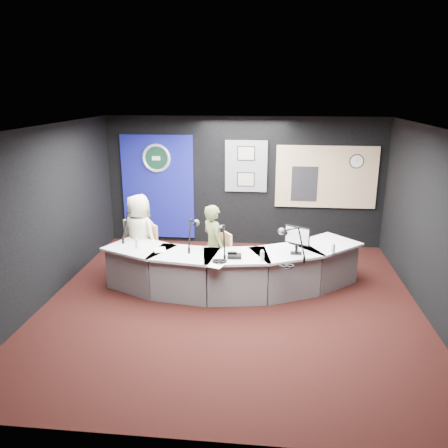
# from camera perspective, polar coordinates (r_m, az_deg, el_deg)

# --- Properties ---
(ground) EXTENTS (6.00, 6.00, 0.00)m
(ground) POSITION_cam_1_polar(r_m,az_deg,el_deg) (7.40, 0.91, -10.02)
(ground) COLOR black
(ground) RESTS_ON ground
(ceiling) EXTENTS (6.00, 6.00, 0.02)m
(ceiling) POSITION_cam_1_polar(r_m,az_deg,el_deg) (6.63, 1.03, 12.12)
(ceiling) COLOR silver
(ceiling) RESTS_ON ground
(wall_back) EXTENTS (6.00, 0.02, 2.80)m
(wall_back) POSITION_cam_1_polar(r_m,az_deg,el_deg) (9.80, 2.51, 5.34)
(wall_back) COLOR black
(wall_back) RESTS_ON ground
(wall_front) EXTENTS (6.00, 0.02, 2.80)m
(wall_front) POSITION_cam_1_polar(r_m,az_deg,el_deg) (4.11, -2.76, -11.33)
(wall_front) COLOR black
(wall_front) RESTS_ON ground
(wall_left) EXTENTS (0.02, 6.00, 2.80)m
(wall_left) POSITION_cam_1_polar(r_m,az_deg,el_deg) (7.74, -21.76, 1.05)
(wall_left) COLOR black
(wall_left) RESTS_ON ground
(wall_right) EXTENTS (0.02, 6.00, 2.80)m
(wall_right) POSITION_cam_1_polar(r_m,az_deg,el_deg) (7.28, 25.19, -0.29)
(wall_right) COLOR black
(wall_right) RESTS_ON ground
(broadcast_desk) EXTENTS (4.50, 1.90, 0.75)m
(broadcast_desk) POSITION_cam_1_polar(r_m,az_deg,el_deg) (7.75, 0.92, -5.70)
(broadcast_desk) COLOR silver
(broadcast_desk) RESTS_ON ground
(backdrop_panel) EXTENTS (1.60, 0.05, 2.30)m
(backdrop_panel) POSITION_cam_1_polar(r_m,az_deg,el_deg) (10.09, -8.39, 4.64)
(backdrop_panel) COLOR navy
(backdrop_panel) RESTS_ON wall_back
(agency_seal) EXTENTS (0.63, 0.07, 0.63)m
(agency_seal) POSITION_cam_1_polar(r_m,az_deg,el_deg) (9.94, -8.60, 8.26)
(agency_seal) COLOR silver
(agency_seal) RESTS_ON backdrop_panel
(seal_center) EXTENTS (0.48, 0.01, 0.48)m
(seal_center) POSITION_cam_1_polar(r_m,az_deg,el_deg) (9.94, -8.60, 8.26)
(seal_center) COLOR #0E331F
(seal_center) RESTS_ON backdrop_panel
(pinboard) EXTENTS (0.90, 0.04, 1.10)m
(pinboard) POSITION_cam_1_polar(r_m,az_deg,el_deg) (9.70, 2.82, 7.33)
(pinboard) COLOR slate
(pinboard) RESTS_ON wall_back
(framed_photo_upper) EXTENTS (0.34, 0.02, 0.27)m
(framed_photo_upper) POSITION_cam_1_polar(r_m,az_deg,el_deg) (9.63, 2.83, 8.94)
(framed_photo_upper) COLOR gray
(framed_photo_upper) RESTS_ON pinboard
(framed_photo_lower) EXTENTS (0.34, 0.02, 0.27)m
(framed_photo_lower) POSITION_cam_1_polar(r_m,az_deg,el_deg) (9.72, 2.78, 5.67)
(framed_photo_lower) COLOR gray
(framed_photo_lower) RESTS_ON pinboard
(booth_window_frame) EXTENTS (2.12, 0.06, 1.32)m
(booth_window_frame) POSITION_cam_1_polar(r_m,az_deg,el_deg) (9.79, 12.83, 5.83)
(booth_window_frame) COLOR tan
(booth_window_frame) RESTS_ON wall_back
(booth_glow) EXTENTS (2.00, 0.02, 1.20)m
(booth_glow) POSITION_cam_1_polar(r_m,az_deg,el_deg) (9.78, 12.84, 5.82)
(booth_glow) COLOR #F4E49A
(booth_glow) RESTS_ON booth_window_frame
(equipment_rack) EXTENTS (0.55, 0.02, 0.75)m
(equipment_rack) POSITION_cam_1_polar(r_m,az_deg,el_deg) (9.75, 10.16, 5.04)
(equipment_rack) COLOR black
(equipment_rack) RESTS_ON booth_window_frame
(wall_clock) EXTENTS (0.28, 0.01, 0.28)m
(wall_clock) POSITION_cam_1_polar(r_m,az_deg,el_deg) (9.80, 16.50, 7.65)
(wall_clock) COLOR white
(wall_clock) RESTS_ON booth_window_frame
(armchair_left) EXTENTS (0.74, 0.74, 0.93)m
(armchair_left) POSITION_cam_1_polar(r_m,az_deg,el_deg) (8.44, -10.57, -3.41)
(armchair_left) COLOR tan
(armchair_left) RESTS_ON ground
(armchair_right) EXTENTS (0.71, 0.71, 0.91)m
(armchair_right) POSITION_cam_1_polar(r_m,az_deg,el_deg) (7.90, -1.35, -4.63)
(armchair_right) COLOR tan
(armchair_right) RESTS_ON ground
(draped_jacket) EXTENTS (0.45, 0.40, 0.70)m
(draped_jacket) POSITION_cam_1_polar(r_m,az_deg,el_deg) (8.61, -11.42, -1.96)
(draped_jacket) COLOR gray
(draped_jacket) RESTS_ON armchair_left
(person_man) EXTENTS (0.89, 0.77, 1.54)m
(person_man) POSITION_cam_1_polar(r_m,az_deg,el_deg) (8.34, -10.68, -1.46)
(person_man) COLOR beige
(person_man) RESTS_ON ground
(person_woman) EXTENTS (0.60, 0.64, 1.46)m
(person_woman) POSITION_cam_1_polar(r_m,az_deg,el_deg) (7.80, -1.36, -2.76)
(person_woman) COLOR #616B38
(person_woman) RESTS_ON ground
(computer_monitor) EXTENTS (0.43, 0.25, 0.32)m
(computer_monitor) POSITION_cam_1_polar(r_m,az_deg,el_deg) (7.35, 9.25, -1.41)
(computer_monitor) COLOR black
(computer_monitor) RESTS_ON broadcast_desk
(desk_phone) EXTENTS (0.23, 0.19, 0.05)m
(desk_phone) POSITION_cam_1_polar(r_m,az_deg,el_deg) (7.19, 1.34, -4.10)
(desk_phone) COLOR black
(desk_phone) RESTS_ON broadcast_desk
(headphones_near) EXTENTS (0.21, 0.21, 0.03)m
(headphones_near) POSITION_cam_1_polar(r_m,az_deg,el_deg) (6.89, 7.98, -5.30)
(headphones_near) COLOR black
(headphones_near) RESTS_ON broadcast_desk
(headphones_far) EXTENTS (0.24, 0.24, 0.04)m
(headphones_far) POSITION_cam_1_polar(r_m,az_deg,el_deg) (7.01, -0.57, -4.73)
(headphones_far) COLOR black
(headphones_far) RESTS_ON broadcast_desk
(paper_stack) EXTENTS (0.27, 0.32, 0.00)m
(paper_stack) POSITION_cam_1_polar(r_m,az_deg,el_deg) (7.61, -8.14, -3.25)
(paper_stack) COLOR white
(paper_stack) RESTS_ON broadcast_desk
(notepad) EXTENTS (0.32, 0.38, 0.00)m
(notepad) POSITION_cam_1_polar(r_m,az_deg,el_deg) (6.93, -0.85, -5.13)
(notepad) COLOR white
(notepad) RESTS_ON broadcast_desk
(boom_mic_a) EXTENTS (0.33, 0.70, 0.60)m
(boom_mic_a) POSITION_cam_1_polar(r_m,az_deg,el_deg) (8.18, -11.46, 0.19)
(boom_mic_a) COLOR black
(boom_mic_a) RESTS_ON broadcast_desk
(boom_mic_b) EXTENTS (0.16, 0.74, 0.60)m
(boom_mic_b) POSITION_cam_1_polar(r_m,az_deg,el_deg) (7.59, -4.01, -0.80)
(boom_mic_b) COLOR black
(boom_mic_b) RESTS_ON broadcast_desk
(boom_mic_c) EXTENTS (0.24, 0.73, 0.60)m
(boom_mic_c) POSITION_cam_1_polar(r_m,az_deg,el_deg) (7.26, -0.15, -1.60)
(boom_mic_c) COLOR black
(boom_mic_c) RESTS_ON broadcast_desk
(boom_mic_d) EXTENTS (0.47, 0.63, 0.60)m
(boom_mic_d) POSITION_cam_1_polar(r_m,az_deg,el_deg) (7.23, 8.73, -1.87)
(boom_mic_d) COLOR black
(boom_mic_d) RESTS_ON broadcast_desk
(water_bottles) EXTENTS (3.34, 0.56, 0.18)m
(water_bottles) POSITION_cam_1_polar(r_m,az_deg,el_deg) (7.32, 1.10, -3.19)
(water_bottles) COLOR silver
(water_bottles) RESTS_ON broadcast_desk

